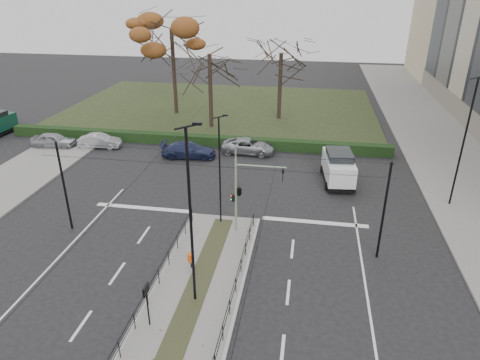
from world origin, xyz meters
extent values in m
plane|color=black|center=(0.00, 0.00, 0.00)|extent=(140.00, 140.00, 0.00)
cube|color=slate|center=(0.00, -2.50, 0.07)|extent=(4.40, 15.00, 0.14)
cube|color=slate|center=(18.00, 22.00, 0.07)|extent=(8.00, 90.00, 0.14)
cube|color=#232E17|center=(-6.00, 32.00, 0.05)|extent=(38.00, 26.00, 0.10)
cube|color=black|center=(-6.00, 18.60, 0.50)|extent=(38.00, 1.00, 1.00)
cylinder|color=black|center=(-2.05, 4.00, 0.59)|extent=(0.04, 0.04, 0.90)
cylinder|color=black|center=(2.05, 4.00, 0.59)|extent=(0.04, 0.04, 0.90)
cylinder|color=black|center=(-2.05, -2.60, 1.04)|extent=(0.04, 13.20, 0.04)
cylinder|color=black|center=(2.05, -2.60, 1.04)|extent=(0.04, 13.20, 0.04)
cylinder|color=black|center=(-9.60, 2.00, 3.00)|extent=(0.14, 0.14, 6.00)
cylinder|color=black|center=(9.60, 2.00, 3.00)|extent=(0.14, 0.14, 6.00)
cylinder|color=black|center=(0.00, 1.00, 5.50)|extent=(20.00, 0.02, 0.02)
cylinder|color=black|center=(0.00, 3.00, 5.50)|extent=(20.00, 0.02, 0.02)
cylinder|color=black|center=(-3.50, -2.00, 5.30)|extent=(0.02, 34.00, 0.02)
cylinder|color=black|center=(3.50, -2.00, 5.30)|extent=(0.02, 34.00, 0.02)
cylinder|color=gray|center=(1.01, 3.38, 2.60)|extent=(0.15, 0.15, 4.91)
cylinder|color=gray|center=(2.52, 3.38, 4.67)|extent=(3.02, 0.09, 0.09)
imported|color=black|center=(3.84, 3.38, 4.20)|extent=(0.15, 0.18, 0.85)
imported|color=black|center=(1.22, 3.38, 2.97)|extent=(0.52, 1.90, 0.76)
cube|color=black|center=(0.84, 3.38, 2.41)|extent=(0.21, 0.15, 0.47)
sphere|color=#FF0C0C|center=(0.74, 3.38, 2.55)|extent=(0.10, 0.10, 0.10)
sphere|color=#0CE533|center=(0.74, 3.38, 2.29)|extent=(0.10, 0.10, 0.10)
cylinder|color=black|center=(-0.76, -0.97, 0.36)|extent=(0.07, 0.07, 0.44)
cylinder|color=#D5480C|center=(-0.76, -0.97, 0.80)|extent=(0.35, 0.35, 0.48)
cylinder|color=black|center=(-1.50, -5.53, 1.20)|extent=(0.07, 0.07, 2.13)
cube|color=black|center=(-1.50, -5.53, 2.16)|extent=(0.11, 0.58, 0.45)
cube|color=white|center=(-1.56, -5.53, 2.16)|extent=(0.02, 0.51, 0.37)
cylinder|color=black|center=(0.12, -3.46, 4.64)|extent=(0.13, 0.13, 9.00)
cube|color=black|center=(0.63, -3.46, 9.31)|extent=(0.39, 0.16, 0.11)
cylinder|color=black|center=(-0.17, 4.25, 3.71)|extent=(0.11, 0.11, 7.15)
cube|color=black|center=(0.23, 4.25, 7.42)|extent=(0.31, 0.13, 0.09)
cylinder|color=black|center=(15.50, 9.39, 4.64)|extent=(0.13, 0.13, 8.99)
imported|color=#95969C|center=(-19.02, 15.68, 0.71)|extent=(4.30, 2.00, 1.42)
imported|color=#95969C|center=(-14.61, 16.35, 0.66)|extent=(4.16, 1.82, 1.33)
imported|color=#20274B|center=(-5.47, 15.32, 0.71)|extent=(5.08, 2.49, 1.42)
imported|color=#95969C|center=(-0.26, 17.26, 0.68)|extent=(4.98, 2.42, 1.36)
cube|color=silver|center=(7.69, 12.16, 1.28)|extent=(2.52, 5.02, 1.57)
cube|color=black|center=(7.69, 12.16, 2.22)|extent=(2.14, 2.84, 0.73)
cube|color=black|center=(7.69, 12.16, 0.30)|extent=(2.57, 5.12, 0.18)
cylinder|color=black|center=(8.87, 10.68, 0.33)|extent=(0.29, 0.68, 0.66)
cylinder|color=black|center=(6.84, 10.47, 0.33)|extent=(0.29, 0.68, 0.66)
cylinder|color=black|center=(8.54, 13.85, 0.33)|extent=(0.29, 0.68, 0.66)
cylinder|color=black|center=(6.51, 13.64, 0.33)|extent=(0.29, 0.68, 0.66)
cylinder|color=black|center=(-25.90, 19.38, 0.33)|extent=(0.25, 0.67, 0.66)
cylinder|color=black|center=(-27.63, 19.47, 0.33)|extent=(0.25, 0.67, 0.66)
cylinder|color=black|center=(-10.87, 29.03, 4.91)|extent=(0.44, 0.44, 9.63)
ellipsoid|color=#603216|center=(-10.87, 29.03, 9.73)|extent=(10.08, 10.08, 6.05)
cylinder|color=black|center=(1.63, 28.84, 3.78)|extent=(0.44, 0.44, 7.36)
cylinder|color=black|center=(-5.43, 24.34, 3.98)|extent=(0.44, 0.44, 7.76)
camera|label=1|loc=(5.14, -19.79, 14.58)|focal=32.00mm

